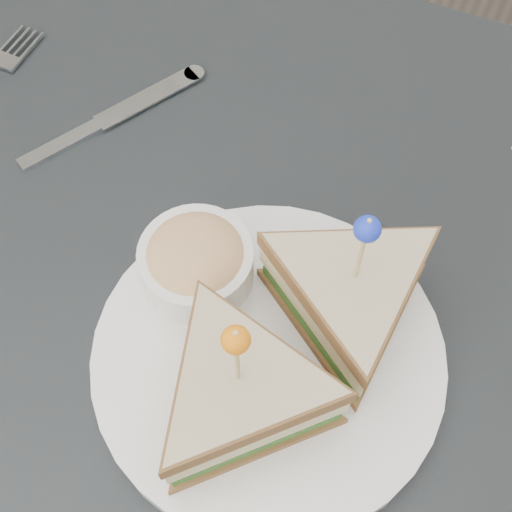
% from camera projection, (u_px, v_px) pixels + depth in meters
% --- Properties ---
extents(ground_plane, '(3.50, 3.50, 0.00)m').
position_uv_depth(ground_plane, '(248.00, 483.00, 1.25)').
color(ground_plane, '#3F3833').
extents(table, '(0.80, 0.80, 0.75)m').
position_uv_depth(table, '(242.00, 327.00, 0.66)').
color(table, black).
rests_on(table, ground).
extents(plate_meal, '(0.34, 0.34, 0.16)m').
position_uv_depth(plate_meal, '(279.00, 339.00, 0.53)').
color(plate_meal, white).
rests_on(plate_meal, table).
extents(cutlery_knife, '(0.12, 0.19, 0.01)m').
position_uv_depth(cutlery_knife, '(106.00, 120.00, 0.68)').
color(cutlery_knife, silver).
rests_on(cutlery_knife, table).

